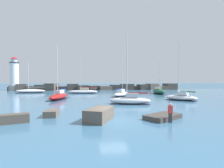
% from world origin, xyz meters
% --- Properties ---
extents(ground_plane, '(600.00, 600.00, 0.00)m').
position_xyz_m(ground_plane, '(0.00, 0.00, 0.00)').
color(ground_plane, '#3D6B8E').
extents(open_sea_beyond, '(400.00, 116.00, 0.01)m').
position_xyz_m(open_sea_beyond, '(0.00, 111.44, 0.00)').
color(open_sea_beyond, '#2D5B7F').
rests_on(open_sea_beyond, ground).
extents(breakwater_jetty, '(63.33, 6.85, 2.53)m').
position_xyz_m(breakwater_jetty, '(1.50, 51.54, 0.99)').
color(breakwater_jetty, '#423D38').
rests_on(breakwater_jetty, ground).
extents(lighthouse, '(3.89, 3.89, 12.16)m').
position_xyz_m(lighthouse, '(-28.93, 51.05, 5.19)').
color(lighthouse, gray).
rests_on(lighthouse, ground).
extents(foreground_rocks, '(17.15, 5.34, 1.12)m').
position_xyz_m(foreground_rocks, '(-1.78, 0.44, 0.43)').
color(foreground_rocks, brown).
rests_on(foreground_rocks, ground).
extents(sailboat_moored_0, '(6.61, 3.40, 10.53)m').
position_xyz_m(sailboat_moored_0, '(4.02, 10.54, 0.65)').
color(sailboat_moored_0, white).
rests_on(sailboat_moored_0, ground).
extents(sailboat_moored_1, '(3.54, 7.56, 10.24)m').
position_xyz_m(sailboat_moored_1, '(-7.96, 18.57, 0.68)').
color(sailboat_moored_1, maroon).
rests_on(sailboat_moored_1, ground).
extents(sailboat_moored_2, '(5.44, 6.88, 9.84)m').
position_xyz_m(sailboat_moored_2, '(5.02, 23.50, 0.61)').
color(sailboat_moored_2, white).
rests_on(sailboat_moored_2, ground).
extents(sailboat_moored_3, '(2.21, 7.46, 8.25)m').
position_xyz_m(sailboat_moored_3, '(16.25, 29.19, 0.73)').
color(sailboat_moored_3, '#195138').
rests_on(sailboat_moored_3, ground).
extents(sailboat_moored_4, '(8.13, 3.10, 8.83)m').
position_xyz_m(sailboat_moored_4, '(-19.14, 37.63, 0.55)').
color(sailboat_moored_4, silver).
rests_on(sailboat_moored_4, ground).
extents(sailboat_moored_5, '(8.11, 2.57, 10.38)m').
position_xyz_m(sailboat_moored_5, '(-3.93, 33.70, 0.59)').
color(sailboat_moored_5, silver).
rests_on(sailboat_moored_5, ground).
extents(sailboat_moored_6, '(5.64, 5.76, 10.90)m').
position_xyz_m(sailboat_moored_6, '(14.43, 14.26, 0.61)').
color(sailboat_moored_6, white).
rests_on(sailboat_moored_6, ground).
extents(mooring_buoy_orange_near, '(0.72, 0.72, 0.92)m').
position_xyz_m(mooring_buoy_orange_near, '(5.98, 28.86, 0.36)').
color(mooring_buoy_orange_near, yellow).
rests_on(mooring_buoy_orange_near, ground).
extents(person_on_rocks, '(0.36, 0.22, 1.70)m').
position_xyz_m(person_on_rocks, '(4.71, -1.43, 0.95)').
color(person_on_rocks, '#282833').
rests_on(person_on_rocks, ground).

